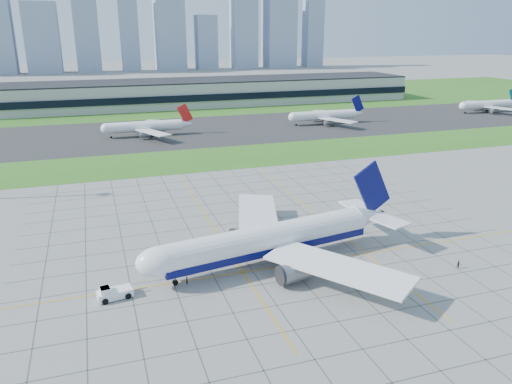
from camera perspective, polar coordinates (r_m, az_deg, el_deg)
ground at (r=106.18m, az=3.40°, el=-7.89°), size 1400.00×1400.00×0.00m
grass_median at (r=187.85m, az=-6.76°, el=3.69°), size 700.00×35.00×0.04m
asphalt_taxiway at (r=240.70m, az=-9.48°, el=6.77°), size 700.00×75.00×0.04m
grass_far at (r=348.41m, az=-12.45°, el=10.07°), size 700.00×145.00×0.04m
apron_markings at (r=115.71m, az=1.57°, el=-5.57°), size 120.00×130.00×0.03m
terminal at (r=329.48m, az=-4.99°, el=11.36°), size 260.00×43.00×15.80m
city_skyline at (r=609.15m, az=-16.67°, el=18.64°), size 523.00×32.40×160.00m
airliner at (r=103.34m, az=1.62°, el=-5.48°), size 59.40×59.71×18.80m
pushback_tug at (r=95.56m, az=-16.03°, el=-11.02°), size 9.14×3.99×2.51m
crew_near at (r=97.53m, az=-7.89°, el=-10.00°), size 0.46×0.64×1.66m
crew_far at (r=110.58m, az=22.16°, el=-7.71°), size 1.00×0.89×1.71m
distant_jet_1 at (r=233.16m, az=-12.48°, el=7.34°), size 39.17×42.66×14.08m
distant_jet_2 at (r=260.06m, az=7.90°, el=8.69°), size 39.89×42.66×14.08m
distant_jet_3 at (r=324.32m, az=24.94°, el=9.05°), size 38.73×42.66×14.08m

